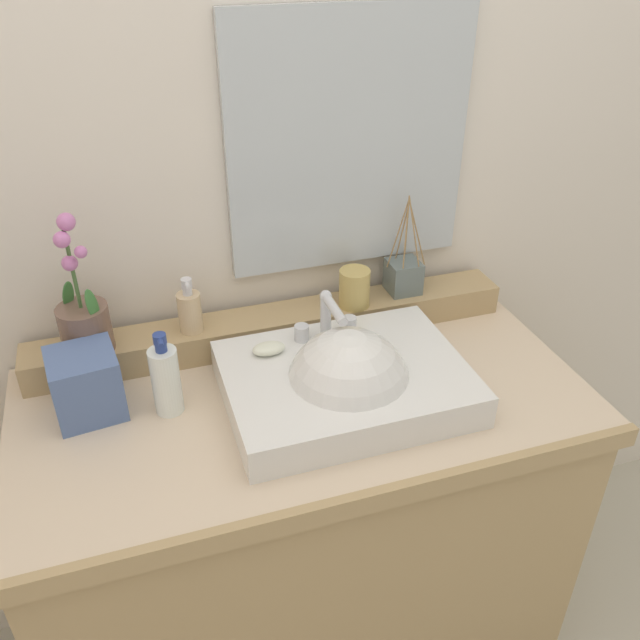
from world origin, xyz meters
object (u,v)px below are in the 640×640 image
(potted_plant, at_px, (84,319))
(lotion_bottle, at_px, (166,379))
(sink_basin, at_px, (347,386))
(soap_bar, at_px, (269,349))
(soap_dispenser, at_px, (190,310))
(tissue_box, at_px, (86,384))
(reed_diffuser, at_px, (403,275))
(tumbler_cup, at_px, (354,288))

(potted_plant, bearing_deg, lotion_bottle, -49.44)
(sink_basin, relative_size, lotion_bottle, 2.68)
(soap_bar, xyz_separation_m, soap_dispenser, (-0.14, 0.15, 0.04))
(tissue_box, bearing_deg, reed_diffuser, 11.06)
(lotion_bottle, bearing_deg, reed_diffuser, 17.84)
(soap_bar, height_order, tissue_box, tissue_box)
(soap_dispenser, distance_m, reed_diffuser, 0.52)
(soap_dispenser, height_order, tissue_box, soap_dispenser)
(potted_plant, xyz_separation_m, reed_diffuser, (0.74, 0.03, -0.03))
(reed_diffuser, bearing_deg, soap_bar, -156.71)
(sink_basin, xyz_separation_m, reed_diffuser, (0.25, 0.28, 0.08))
(soap_bar, relative_size, tumbler_cup, 0.76)
(potted_plant, bearing_deg, soap_dispenser, 2.86)
(lotion_bottle, height_order, tissue_box, lotion_bottle)
(soap_dispenser, bearing_deg, soap_bar, -46.15)
(soap_dispenser, xyz_separation_m, tumbler_cup, (0.38, -0.01, -0.01))
(soap_dispenser, relative_size, tumbler_cup, 1.41)
(potted_plant, relative_size, reed_diffuser, 1.26)
(potted_plant, bearing_deg, tissue_box, -96.15)
(tumbler_cup, height_order, tissue_box, tumbler_cup)
(sink_basin, relative_size, soap_bar, 7.07)
(potted_plant, bearing_deg, tumbler_cup, 0.06)
(reed_diffuser, distance_m, lotion_bottle, 0.63)
(soap_bar, bearing_deg, potted_plant, 159.41)
(potted_plant, bearing_deg, soap_bar, -20.59)
(lotion_bottle, bearing_deg, tumbler_cup, 19.62)
(soap_bar, bearing_deg, tumbler_cup, 29.17)
(potted_plant, relative_size, tumbler_cup, 3.39)
(sink_basin, height_order, soap_dispenser, soap_dispenser)
(soap_bar, bearing_deg, lotion_bottle, -172.43)
(tissue_box, bearing_deg, sink_basin, -14.10)
(sink_basin, bearing_deg, reed_diffuser, 48.28)
(soap_bar, height_order, potted_plant, potted_plant)
(sink_basin, relative_size, reed_diffuser, 1.99)
(soap_bar, distance_m, reed_diffuser, 0.42)
(soap_dispenser, bearing_deg, potted_plant, -177.14)
(potted_plant, relative_size, soap_dispenser, 2.41)
(reed_diffuser, height_order, lotion_bottle, reed_diffuser)
(soap_dispenser, bearing_deg, tissue_box, -150.88)
(soap_bar, xyz_separation_m, tissue_box, (-0.37, 0.02, -0.02))
(tumbler_cup, bearing_deg, lotion_bottle, -160.38)
(tumbler_cup, distance_m, lotion_bottle, 0.49)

